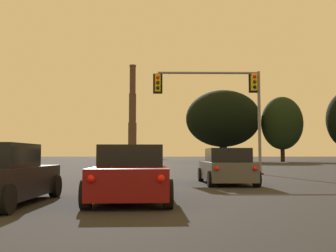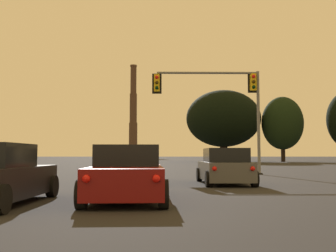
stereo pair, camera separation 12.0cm
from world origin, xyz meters
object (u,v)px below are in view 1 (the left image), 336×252
(sedan_center_lane_second, at_px, (131,174))
(sedan_center_lane_front, at_px, (133,167))
(traffic_light_overhead_right, at_px, (224,95))
(hatchback_right_lane_front, at_px, (226,167))
(smokestack, at_px, (132,121))

(sedan_center_lane_second, bearing_deg, sedan_center_lane_front, 91.68)
(sedan_center_lane_front, xyz_separation_m, traffic_light_overhead_right, (4.98, 6.92, 4.18))
(sedan_center_lane_front, relative_size, hatchback_right_lane_front, 1.16)
(sedan_center_lane_front, relative_size, traffic_light_overhead_right, 0.72)
(sedan_center_lane_second, distance_m, traffic_light_overhead_right, 14.51)
(smokestack, bearing_deg, sedan_center_lane_second, -85.72)
(sedan_center_lane_second, bearing_deg, hatchback_right_lane_front, 55.38)
(traffic_light_overhead_right, distance_m, smokestack, 154.66)
(sedan_center_lane_second, xyz_separation_m, smokestack, (-12.44, 166.38, 15.92))
(sedan_center_lane_second, relative_size, hatchback_right_lane_front, 1.15)
(hatchback_right_lane_front, bearing_deg, sedan_center_lane_second, -123.42)
(hatchback_right_lane_front, bearing_deg, sedan_center_lane_front, 166.78)
(smokestack, bearing_deg, sedan_center_lane_front, -85.70)
(sedan_center_lane_front, xyz_separation_m, sedan_center_lane_second, (0.40, -6.19, 0.00))
(hatchback_right_lane_front, bearing_deg, smokestack, 94.85)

